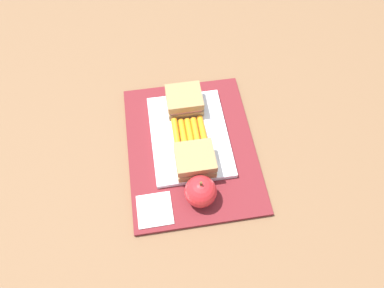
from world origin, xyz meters
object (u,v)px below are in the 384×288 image
(food_tray, at_px, (189,136))
(carrot_sticks_bundle, at_px, (189,133))
(apple, at_px, (198,192))
(sandwich_half_left, at_px, (184,101))
(paper_napkin, at_px, (155,210))
(sandwich_half_right, at_px, (195,160))

(food_tray, relative_size, carrot_sticks_bundle, 2.90)
(food_tray, bearing_deg, apple, -1.65)
(carrot_sticks_bundle, bearing_deg, sandwich_half_left, -179.93)
(carrot_sticks_bundle, distance_m, paper_napkin, 0.19)
(sandwich_half_right, bearing_deg, paper_napkin, -49.16)
(sandwich_half_right, height_order, apple, apple)
(food_tray, xyz_separation_m, paper_napkin, (0.16, -0.09, -0.00))
(food_tray, relative_size, paper_napkin, 3.29)
(sandwich_half_right, bearing_deg, apple, -3.48)
(sandwich_half_right, bearing_deg, carrot_sticks_bundle, 179.93)
(food_tray, relative_size, apple, 3.03)
(sandwich_half_left, relative_size, carrot_sticks_bundle, 1.01)
(food_tray, height_order, paper_napkin, food_tray)
(apple, bearing_deg, sandwich_half_left, 178.92)
(sandwich_half_right, distance_m, apple, 0.07)
(paper_napkin, bearing_deg, sandwich_half_left, 158.27)
(sandwich_half_left, height_order, paper_napkin, sandwich_half_left)
(food_tray, height_order, apple, apple)
(sandwich_half_left, bearing_deg, carrot_sticks_bundle, 0.07)
(food_tray, distance_m, sandwich_half_left, 0.08)
(apple, relative_size, paper_napkin, 1.08)
(sandwich_half_left, bearing_deg, sandwich_half_right, 0.00)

